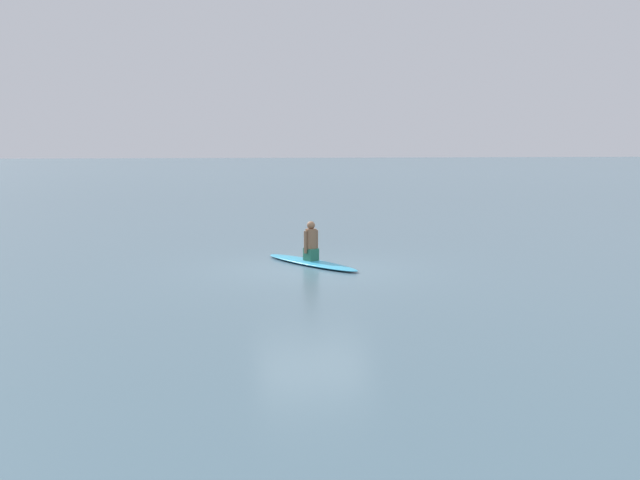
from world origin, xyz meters
name	(u,v)px	position (x,y,z in m)	size (l,w,h in m)	color
ground_plane	(313,270)	(0.00, 0.00, 0.00)	(400.00, 400.00, 0.00)	slate
surfboard	(311,262)	(-0.80, 0.12, 0.05)	(3.32, 0.63, 0.10)	#339EC6
person_paddler	(311,243)	(-0.80, 0.12, 0.52)	(0.38, 0.40, 0.93)	#26664C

